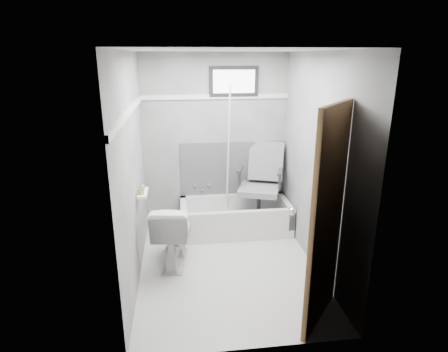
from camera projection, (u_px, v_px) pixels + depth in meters
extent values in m
plane|color=silver|center=(228.00, 266.00, 4.37)|extent=(2.60, 2.60, 0.00)
plane|color=silver|center=(228.00, 50.00, 3.63)|extent=(2.60, 2.60, 0.00)
cube|color=slate|center=(216.00, 142.00, 5.23)|extent=(2.00, 0.02, 2.40)
cube|color=slate|center=(252.00, 218.00, 2.77)|extent=(2.00, 0.02, 2.40)
cube|color=slate|center=(133.00, 172.00, 3.88)|extent=(0.02, 2.60, 2.40)
cube|color=slate|center=(318.00, 165.00, 4.12)|extent=(0.02, 2.60, 2.40)
imported|color=silver|center=(173.00, 233.00, 4.36)|extent=(0.52, 0.82, 0.75)
cube|color=#4C4C4F|center=(233.00, 169.00, 5.37)|extent=(1.50, 0.02, 0.78)
cube|color=white|center=(215.00, 97.00, 5.03)|extent=(2.00, 0.02, 0.06)
cube|color=white|center=(129.00, 112.00, 3.69)|extent=(0.02, 2.60, 0.06)
cylinder|color=white|center=(228.00, 156.00, 5.07)|extent=(0.02, 0.36, 1.93)
cube|color=white|center=(143.00, 193.00, 4.14)|extent=(0.10, 0.32, 0.02)
imported|color=#A28451|center=(141.00, 190.00, 4.04)|extent=(0.06, 0.06, 0.11)
imported|color=teal|center=(142.00, 186.00, 4.18)|extent=(0.10, 0.10, 0.09)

